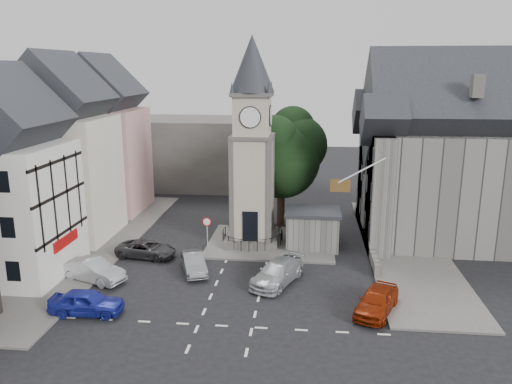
# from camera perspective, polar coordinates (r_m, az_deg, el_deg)

# --- Properties ---
(ground) EXTENTS (120.00, 120.00, 0.00)m
(ground) POSITION_cam_1_polar(r_m,az_deg,el_deg) (33.40, -1.97, -10.49)
(ground) COLOR black
(ground) RESTS_ON ground
(pavement_west) EXTENTS (6.00, 30.00, 0.14)m
(pavement_west) POSITION_cam_1_polar(r_m,az_deg,el_deg) (42.13, -17.96, -5.78)
(pavement_west) COLOR #595651
(pavement_west) RESTS_ON ground
(pavement_east) EXTENTS (6.00, 26.00, 0.14)m
(pavement_east) POSITION_cam_1_polar(r_m,az_deg,el_deg) (41.22, 16.51, -6.11)
(pavement_east) COLOR #595651
(pavement_east) RESTS_ON ground
(central_island) EXTENTS (10.00, 8.00, 0.16)m
(central_island) POSITION_cam_1_polar(r_m,az_deg,el_deg) (40.60, 1.71, -5.81)
(central_island) COLOR #595651
(central_island) RESTS_ON ground
(road_markings) EXTENTS (20.00, 8.00, 0.01)m
(road_markings) POSITION_cam_1_polar(r_m,az_deg,el_deg) (28.55, -3.55, -15.03)
(road_markings) COLOR silver
(road_markings) RESTS_ON ground
(clock_tower) EXTENTS (4.86, 4.86, 16.25)m
(clock_tower) POSITION_cam_1_polar(r_m,az_deg,el_deg) (38.74, -0.42, 5.52)
(clock_tower) COLOR #4C4944
(clock_tower) RESTS_ON ground
(stone_shelter) EXTENTS (4.30, 3.30, 3.08)m
(stone_shelter) POSITION_cam_1_polar(r_m,az_deg,el_deg) (39.55, 6.46, -4.19)
(stone_shelter) COLOR #585651
(stone_shelter) RESTS_ON ground
(town_tree) EXTENTS (7.20, 7.20, 10.80)m
(town_tree) POSITION_cam_1_polar(r_m,az_deg,el_deg) (43.69, 2.94, 4.95)
(town_tree) COLOR black
(town_tree) RESTS_ON ground
(warning_sign_post) EXTENTS (0.70, 0.19, 2.85)m
(warning_sign_post) POSITION_cam_1_polar(r_m,az_deg,el_deg) (38.18, -5.63, -4.09)
(warning_sign_post) COLOR black
(warning_sign_post) RESTS_ON ground
(terrace_pink) EXTENTS (8.10, 7.60, 12.80)m
(terrace_pink) POSITION_cam_1_polar(r_m,az_deg,el_deg) (50.69, -17.11, 5.17)
(terrace_pink) COLOR #C5888B
(terrace_pink) RESTS_ON ground
(terrace_cream) EXTENTS (8.10, 7.60, 12.80)m
(terrace_cream) POSITION_cam_1_polar(r_m,az_deg,el_deg) (43.54, -21.17, 3.47)
(terrace_cream) COLOR beige
(terrace_cream) RESTS_ON ground
(terrace_tudor) EXTENTS (8.10, 7.60, 12.00)m
(terrace_tudor) POSITION_cam_1_polar(r_m,az_deg,el_deg) (36.83, -26.69, 0.49)
(terrace_tudor) COLOR silver
(terrace_tudor) RESTS_ON ground
(backdrop_west) EXTENTS (20.00, 10.00, 8.00)m
(backdrop_west) POSITION_cam_1_polar(r_m,az_deg,el_deg) (61.13, -9.55, 4.57)
(backdrop_west) COLOR #4C4944
(backdrop_west) RESTS_ON ground
(east_building) EXTENTS (14.40, 11.40, 12.60)m
(east_building) POSITION_cam_1_polar(r_m,az_deg,el_deg) (43.27, 21.07, 2.98)
(east_building) COLOR #585651
(east_building) RESTS_ON ground
(east_boundary_wall) EXTENTS (0.40, 16.00, 0.90)m
(east_boundary_wall) POSITION_cam_1_polar(r_m,az_deg,el_deg) (42.55, 12.36, -4.67)
(east_boundary_wall) COLOR #585651
(east_boundary_wall) RESTS_ON ground
(flagpole) EXTENTS (3.68, 0.10, 2.74)m
(flagpole) POSITION_cam_1_polar(r_m,az_deg,el_deg) (34.96, 11.98, 2.41)
(flagpole) COLOR white
(flagpole) RESTS_ON ground
(car_west_blue) EXTENTS (4.30, 1.85, 1.45)m
(car_west_blue) POSITION_cam_1_polar(r_m,az_deg,el_deg) (31.03, -18.80, -11.83)
(car_west_blue) COLOR #1B2499
(car_west_blue) RESTS_ON ground
(car_west_silver) EXTENTS (4.81, 3.06, 1.50)m
(car_west_silver) POSITION_cam_1_polar(r_m,az_deg,el_deg) (35.30, -18.10, -8.50)
(car_west_silver) COLOR #A9ACB1
(car_west_silver) RESTS_ON ground
(car_west_grey) EXTENTS (4.69, 2.58, 1.24)m
(car_west_grey) POSITION_cam_1_polar(r_m,az_deg,el_deg) (38.56, -12.45, -6.39)
(car_west_grey) COLOR #343336
(car_west_grey) RESTS_ON ground
(car_island_silver) EXTENTS (2.79, 4.29, 1.34)m
(car_island_silver) POSITION_cam_1_polar(r_m,az_deg,el_deg) (35.28, -7.15, -8.04)
(car_island_silver) COLOR gray
(car_island_silver) RESTS_ON ground
(car_island_east) EXTENTS (3.88, 5.45, 1.47)m
(car_island_east) POSITION_cam_1_polar(r_m,az_deg,el_deg) (33.33, 2.46, -9.17)
(car_island_east) COLOR #B3B8BC
(car_island_east) RESTS_ON ground
(car_east_red) EXTENTS (3.37, 4.79, 1.51)m
(car_east_red) POSITION_cam_1_polar(r_m,az_deg,el_deg) (30.38, 13.64, -11.95)
(car_east_red) COLOR maroon
(car_east_red) RESTS_ON ground
(pedestrian) EXTENTS (0.70, 0.49, 1.84)m
(pedestrian) POSITION_cam_1_polar(r_m,az_deg,el_deg) (39.29, 16.30, -5.78)
(pedestrian) COLOR #ADA08F
(pedestrian) RESTS_ON ground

